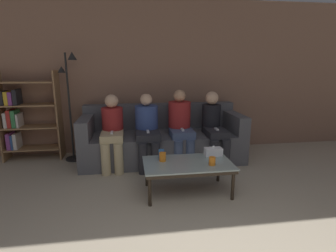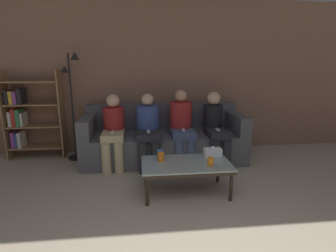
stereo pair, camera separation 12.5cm
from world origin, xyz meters
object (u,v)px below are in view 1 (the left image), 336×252
Objects in this scene: cup_near_left at (212,161)px; cup_far_center at (161,154)px; seated_person_mid_left at (147,127)px; cup_near_right at (163,157)px; seated_person_mid_right at (180,124)px; seated_person_right_end at (214,125)px; standing_lamp at (70,96)px; coffee_table at (188,166)px; bookshelf at (23,117)px; seated_person_left_end at (112,129)px; couch at (162,140)px; tissue_box at (213,152)px.

cup_far_center is (-0.56, 0.31, 0.01)m from cup_near_left.
cup_near_right is at bearing -82.38° from seated_person_mid_left.
seated_person_mid_right reaches higher than seated_person_right_end.
standing_lamp is at bearing 137.10° from cup_far_center.
cup_near_left reaches higher than coffee_table.
seated_person_mid_right is (0.11, 1.02, 0.28)m from coffee_table.
bookshelf reaches higher than seated_person_right_end.
cup_near_right is 1.29m from seated_person_right_end.
seated_person_right_end is (1.56, -0.02, 0.00)m from seated_person_left_end.
cup_near_left is 3.11m from bookshelf.
bookshelf reaches higher than cup_near_left.
seated_person_right_end is (0.78, -0.24, 0.27)m from couch.
tissue_box is at bearing -45.47° from seated_person_mid_left.
tissue_box is 2.38m from standing_lamp.
seated_person_mid_left is (-0.68, 1.12, 0.16)m from cup_near_left.
tissue_box is at bearing 27.24° from coffee_table.
seated_person_mid_right is at bearing 175.18° from seated_person_right_end.
cup_near_right is 0.10× the size of seated_person_left_end.
seated_person_mid_left reaches higher than tissue_box.
seated_person_mid_right is at bearing 64.38° from cup_far_center.
seated_person_left_end is (-0.93, 1.00, 0.24)m from coffee_table.
seated_person_left_end is (-0.64, 0.91, 0.15)m from cup_near_right.
coffee_table is at bearing -95.96° from seated_person_mid_right.
cup_far_center is at bearing -51.68° from seated_person_left_end.
seated_person_left_end is at bearing 148.54° from tissue_box.
seated_person_mid_right is at bearing -12.18° from standing_lamp.
couch is at bearing 107.23° from cup_near_left.
tissue_box is at bearing -71.92° from seated_person_mid_right.
seated_person_right_end is at bearing -1.08° from seated_person_mid_left.
cup_far_center is 0.94m from seated_person_mid_right.
cup_near_right is (-0.29, 0.09, 0.09)m from coffee_table.
couch is 1.48× the size of standing_lamp.
bookshelf reaches higher than seated_person_mid_right.
cup_near_right is at bearing -34.86° from bookshelf.
tissue_box is 3.06m from bookshelf.
bookshelf is 0.86m from standing_lamp.
standing_lamp is at bearing 148.71° from tissue_box.
tissue_box reaches higher than cup_near_left.
bookshelf reaches higher than cup_far_center.
cup_far_center is 1.22m from seated_person_right_end.
cup_near_left is at bearing -43.00° from seated_person_left_end.
cup_near_left is 1.17m from seated_person_right_end.
cup_far_center reaches higher than coffee_table.
cup_far_center reaches higher than cup_near_right.
seated_person_mid_right reaches higher than couch.
seated_person_left_end is (-0.64, 0.81, 0.15)m from cup_far_center.
tissue_box is at bearing -107.69° from seated_person_right_end.
bookshelf is at bearing 172.11° from couch.
bookshelf is at bearing 147.08° from coffee_table.
tissue_box is (0.67, 0.01, -0.00)m from cup_far_center.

